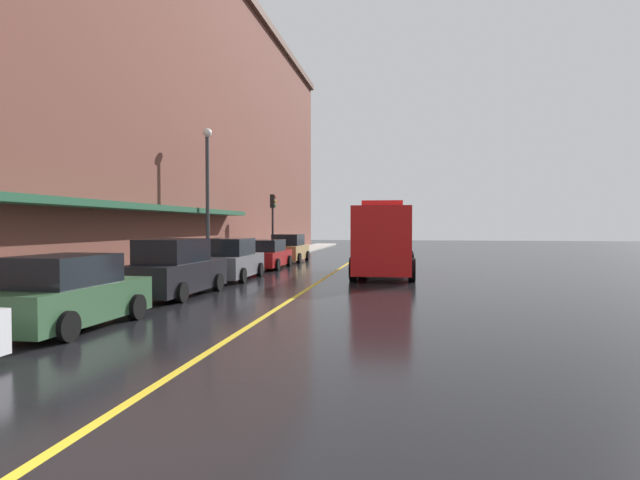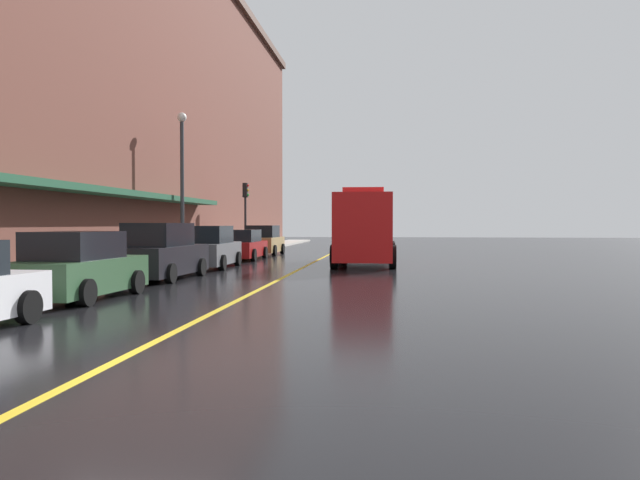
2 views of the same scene
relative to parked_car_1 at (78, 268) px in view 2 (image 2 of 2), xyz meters
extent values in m
plane|color=black|center=(4.02, 18.37, -0.80)|extent=(112.00, 112.00, 0.00)
cube|color=#ADA8A0|center=(-2.18, 18.37, -0.72)|extent=(2.40, 70.00, 0.15)
cube|color=gold|center=(4.02, 18.37, -0.79)|extent=(0.16, 70.00, 0.01)
cube|color=brown|center=(-8.32, 17.37, 8.45)|extent=(9.89, 64.00, 18.49)
cube|color=#19472D|center=(-2.83, 9.37, 2.30)|extent=(1.20, 22.40, 0.24)
cylinder|color=black|center=(0.97, -3.78, -0.48)|extent=(0.24, 0.65, 0.64)
cube|color=#2D5133|center=(0.00, 0.06, -0.20)|extent=(1.91, 4.31, 0.84)
cube|color=black|center=(-0.01, -0.15, 0.56)|extent=(1.67, 2.39, 0.69)
cylinder|color=black|center=(-0.85, 1.41, -0.48)|extent=(0.24, 0.65, 0.64)
cylinder|color=black|center=(0.94, 1.35, -0.48)|extent=(0.24, 0.65, 0.64)
cylinder|color=black|center=(-0.94, -1.23, -0.48)|extent=(0.24, 0.65, 0.64)
cylinder|color=black|center=(0.86, -1.29, -0.48)|extent=(0.24, 0.65, 0.64)
cube|color=black|center=(-0.02, 5.81, -0.14)|extent=(1.90, 4.81, 0.96)
cube|color=black|center=(-0.03, 5.57, 0.73)|extent=(1.66, 2.67, 0.79)
cylinder|color=black|center=(-0.87, 7.31, -0.48)|extent=(0.24, 0.65, 0.64)
cylinder|color=black|center=(0.91, 7.26, -0.48)|extent=(0.24, 0.65, 0.64)
cylinder|color=black|center=(-0.95, 4.36, -0.48)|extent=(0.24, 0.65, 0.64)
cylinder|color=black|center=(0.83, 4.31, -0.48)|extent=(0.24, 0.65, 0.64)
cube|color=#595B60|center=(0.04, 11.34, -0.17)|extent=(1.92, 4.69, 0.90)
cube|color=black|center=(0.04, 11.10, 0.65)|extent=(1.69, 2.60, 0.73)
cylinder|color=black|center=(-0.91, 12.75, -0.48)|extent=(0.24, 0.65, 0.64)
cylinder|color=black|center=(0.91, 12.80, -0.48)|extent=(0.24, 0.65, 0.64)
cylinder|color=black|center=(-0.84, 9.87, -0.48)|extent=(0.24, 0.65, 0.64)
cylinder|color=black|center=(0.98, 9.92, -0.48)|extent=(0.24, 0.65, 0.64)
cube|color=maroon|center=(-0.01, 17.46, -0.23)|extent=(1.87, 4.79, 0.78)
cube|color=black|center=(0.00, 17.22, 0.47)|extent=(1.67, 2.64, 0.64)
cylinder|color=black|center=(-0.94, 18.93, -0.48)|extent=(0.23, 0.64, 0.64)
cylinder|color=black|center=(0.90, 18.95, -0.48)|extent=(0.23, 0.64, 0.64)
cylinder|color=black|center=(-0.92, 15.97, -0.48)|extent=(0.23, 0.64, 0.64)
cylinder|color=black|center=(0.93, 15.99, -0.48)|extent=(0.23, 0.64, 0.64)
cube|color=#A5844C|center=(0.00, 22.96, -0.17)|extent=(1.95, 4.14, 0.89)
cube|color=black|center=(0.00, 22.75, 0.64)|extent=(1.73, 2.29, 0.73)
cylinder|color=black|center=(-0.92, 24.25, -0.48)|extent=(0.23, 0.64, 0.64)
cylinder|color=black|center=(0.98, 24.21, -0.48)|extent=(0.23, 0.64, 0.64)
cylinder|color=black|center=(-0.97, 21.70, -0.48)|extent=(0.23, 0.64, 0.64)
cylinder|color=black|center=(0.93, 21.67, -0.48)|extent=(0.23, 0.64, 0.64)
cube|color=red|center=(6.63, 11.55, 0.95)|extent=(2.47, 2.54, 2.88)
cube|color=red|center=(6.60, 16.23, 0.83)|extent=(2.49, 6.14, 2.65)
cube|color=red|center=(6.63, 11.55, 2.51)|extent=(1.72, 0.61, 0.24)
cylinder|color=black|center=(7.87, 11.65, -0.30)|extent=(0.31, 1.00, 1.00)
cylinder|color=black|center=(5.39, 11.63, -0.30)|extent=(0.31, 1.00, 1.00)
cylinder|color=black|center=(7.85, 15.47, -0.30)|extent=(0.31, 1.00, 1.00)
cylinder|color=black|center=(5.36, 15.46, -0.30)|extent=(0.31, 1.00, 1.00)
cylinder|color=black|center=(7.83, 17.95, -0.30)|extent=(0.31, 1.00, 1.00)
cylinder|color=black|center=(5.35, 17.93, -0.30)|extent=(0.31, 1.00, 1.00)
cylinder|color=#4C4C51|center=(-1.33, 16.68, -0.12)|extent=(0.07, 0.07, 1.05)
cube|color=black|center=(-1.33, 16.68, 0.54)|extent=(0.14, 0.18, 0.28)
cylinder|color=#4C4C51|center=(-1.33, 22.12, -0.12)|extent=(0.07, 0.07, 1.05)
cube|color=black|center=(-1.33, 22.12, 0.54)|extent=(0.14, 0.18, 0.28)
cylinder|color=#4C4C51|center=(-1.33, 19.97, -0.12)|extent=(0.07, 0.07, 1.05)
cube|color=black|center=(-1.33, 19.97, 0.54)|extent=(0.14, 0.18, 0.28)
cylinder|color=#4C4C51|center=(-1.33, 17.78, -0.12)|extent=(0.07, 0.07, 1.05)
cube|color=black|center=(-1.33, 17.78, 0.54)|extent=(0.14, 0.18, 0.28)
cylinder|color=#33383D|center=(-1.93, 13.56, 2.60)|extent=(0.18, 0.18, 6.50)
sphere|color=white|center=(-1.93, 13.56, 6.07)|extent=(0.44, 0.44, 0.44)
cylinder|color=#232326|center=(-1.28, 23.64, 1.05)|extent=(0.14, 0.14, 3.40)
cube|color=black|center=(-1.28, 23.64, 3.20)|extent=(0.28, 0.36, 0.90)
sphere|color=red|center=(-1.12, 23.64, 3.50)|extent=(0.16, 0.16, 0.16)
sphere|color=gold|center=(-1.12, 23.64, 3.20)|extent=(0.16, 0.16, 0.16)
sphere|color=green|center=(-1.12, 23.64, 2.90)|extent=(0.16, 0.16, 0.16)
camera|label=1|loc=(7.70, -11.04, 1.58)|focal=29.81mm
camera|label=2|loc=(7.76, -14.86, 1.09)|focal=35.13mm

